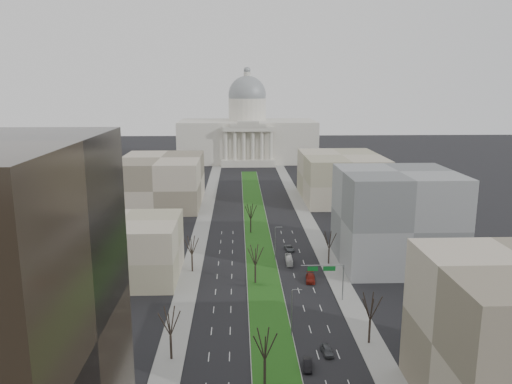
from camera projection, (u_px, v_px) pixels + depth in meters
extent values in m
plane|color=black|center=(257.00, 233.00, 154.36)|extent=(600.00, 600.00, 0.00)
cube|color=#999993|center=(257.00, 234.00, 153.37)|extent=(8.00, 222.00, 0.15)
cube|color=#1A4713|center=(257.00, 233.00, 153.35)|extent=(7.70, 221.70, 0.06)
cube|color=gray|center=(194.00, 261.00, 129.30)|extent=(5.00, 330.00, 0.15)
cube|color=gray|center=(328.00, 260.00, 130.56)|extent=(5.00, 330.00, 0.15)
cube|color=beige|center=(247.00, 141.00, 298.33)|extent=(80.00, 40.00, 24.00)
cube|color=beige|center=(248.00, 163.00, 277.98)|extent=(30.00, 6.00, 4.00)
cube|color=beige|center=(248.00, 129.00, 273.97)|extent=(28.00, 5.00, 2.50)
cube|color=beige|center=(248.00, 125.00, 273.54)|extent=(20.00, 5.00, 1.80)
cube|color=beige|center=(248.00, 122.00, 273.21)|extent=(12.00, 5.00, 1.60)
cylinder|color=beige|center=(247.00, 110.00, 294.53)|extent=(22.00, 22.00, 14.00)
sphere|color=gray|center=(247.00, 95.00, 292.63)|extent=(22.00, 22.00, 22.00)
cylinder|color=beige|center=(247.00, 76.00, 290.30)|extent=(4.00, 4.00, 4.00)
sphere|color=gray|center=(247.00, 70.00, 289.67)|extent=(4.00, 4.00, 4.00)
cylinder|color=beige|center=(226.00, 145.00, 275.42)|extent=(2.00, 2.00, 16.00)
cylinder|color=beige|center=(235.00, 145.00, 275.60)|extent=(2.00, 2.00, 16.00)
cylinder|color=beige|center=(244.00, 145.00, 275.78)|extent=(2.00, 2.00, 16.00)
cylinder|color=beige|center=(253.00, 145.00, 275.96)|extent=(2.00, 2.00, 16.00)
cylinder|color=beige|center=(262.00, 145.00, 276.14)|extent=(2.00, 2.00, 16.00)
cylinder|color=beige|center=(271.00, 145.00, 276.32)|extent=(2.00, 2.00, 16.00)
cube|color=tan|center=(123.00, 249.00, 117.50)|extent=(26.00, 22.00, 14.00)
cube|color=slate|center=(396.00, 218.00, 125.71)|extent=(28.00, 26.00, 24.00)
cube|color=gray|center=(162.00, 181.00, 190.26)|extent=(30.00, 40.00, 18.00)
cube|color=tan|center=(341.00, 177.00, 197.68)|extent=(30.00, 40.00, 18.00)
cylinder|color=black|center=(171.00, 347.00, 82.96)|extent=(0.40, 0.40, 4.32)
cylinder|color=black|center=(192.00, 263.00, 122.04)|extent=(0.40, 0.40, 4.22)
cylinder|color=black|center=(369.00, 332.00, 88.10)|extent=(0.40, 0.40, 4.42)
cylinder|color=black|center=(329.00, 257.00, 127.21)|extent=(0.40, 0.40, 4.03)
cylinder|color=black|center=(265.00, 373.00, 75.70)|extent=(0.40, 0.40, 4.32)
cylinder|color=black|center=(255.00, 275.00, 114.76)|extent=(0.40, 0.40, 4.32)
cylinder|color=black|center=(251.00, 226.00, 153.83)|extent=(0.40, 0.40, 4.32)
cylinder|color=gray|center=(292.00, 314.00, 90.06)|extent=(0.20, 0.20, 9.00)
cylinder|color=gray|center=(297.00, 290.00, 89.12)|extent=(1.80, 0.12, 0.12)
cylinder|color=gray|center=(275.00, 244.00, 129.13)|extent=(0.20, 0.20, 9.00)
cylinder|color=gray|center=(279.00, 227.00, 128.19)|extent=(1.80, 0.12, 0.12)
cylinder|color=gray|center=(343.00, 283.00, 105.27)|extent=(0.24, 0.24, 8.00)
cylinder|color=gray|center=(322.00, 265.00, 104.26)|extent=(9.00, 0.18, 0.18)
cube|color=#0C591E|center=(329.00, 269.00, 104.56)|extent=(2.60, 0.08, 1.00)
cube|color=#0C591E|center=(313.00, 269.00, 104.43)|extent=(2.20, 0.08, 1.00)
imported|color=#414448|center=(327.00, 350.00, 84.91)|extent=(1.95, 4.13, 1.36)
imported|color=black|center=(308.00, 365.00, 80.62)|extent=(1.89, 4.21, 1.34)
imported|color=maroon|center=(310.00, 278.00, 116.33)|extent=(2.76, 5.52, 1.54)
imported|color=#4D5154|center=(289.00, 248.00, 137.87)|extent=(2.68, 4.97, 1.33)
imported|color=white|center=(289.00, 260.00, 127.85)|extent=(1.73, 6.65, 1.84)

